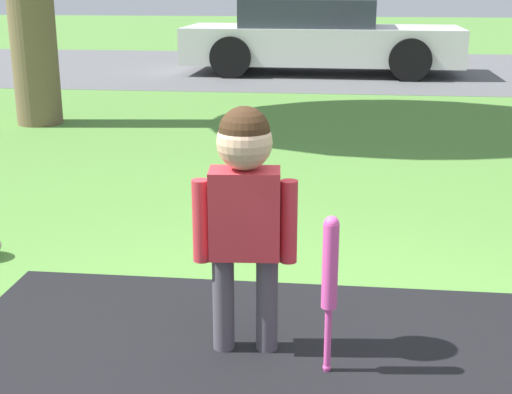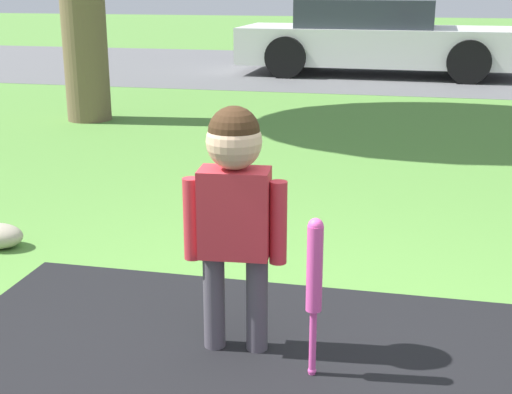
# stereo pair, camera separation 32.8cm
# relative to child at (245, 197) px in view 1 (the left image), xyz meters

# --- Properties ---
(ground_plane) EXTENTS (60.00, 60.00, 0.00)m
(ground_plane) POSITION_rel_child_xyz_m (0.28, -0.29, -0.68)
(ground_plane) COLOR #518438
(street_strip) EXTENTS (40.00, 6.00, 0.01)m
(street_strip) POSITION_rel_child_xyz_m (0.28, 10.26, -0.68)
(street_strip) COLOR #59595B
(street_strip) RESTS_ON ground
(child) EXTENTS (0.43, 0.22, 1.05)m
(child) POSITION_rel_child_xyz_m (0.00, 0.00, 0.00)
(child) COLOR #4C4751
(child) RESTS_ON ground
(baseball_bat) EXTENTS (0.06, 0.06, 0.66)m
(baseball_bat) POSITION_rel_child_xyz_m (0.35, -0.15, -0.25)
(baseball_bat) COLOR #E54CA5
(baseball_bat) RESTS_ON ground
(parked_car) EXTENTS (4.62, 1.94, 1.23)m
(parked_car) POSITION_rel_child_xyz_m (0.01, 9.60, -0.09)
(parked_car) COLOR silver
(parked_car) RESTS_ON ground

